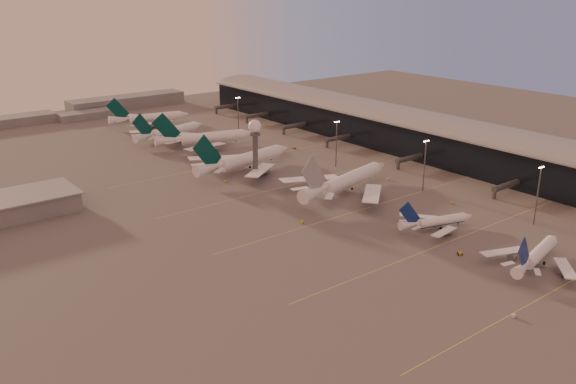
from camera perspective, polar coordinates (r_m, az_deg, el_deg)
ground at (r=220.72m, az=14.19°, el=-6.44°), size 700.00×700.00×0.00m
taxiway_markings at (r=275.20m, az=8.97°, el=-0.90°), size 180.00×185.25×0.02m
terminal at (r=362.73m, az=11.34°, el=5.57°), size 57.00×362.00×23.04m
radar_tower at (r=299.73m, az=-3.11°, el=5.15°), size 6.40×6.40×31.10m
mast_a at (r=261.55m, az=22.35°, el=-0.03°), size 3.60×0.56×25.00m
mast_b at (r=288.45m, az=12.68°, el=2.67°), size 3.60×0.56×25.00m
mast_c at (r=321.28m, az=4.55°, el=4.75°), size 3.60×0.56×25.00m
mast_d at (r=389.46m, az=-4.69°, el=7.28°), size 3.60×0.56×25.00m
distant_horizon at (r=481.55m, az=-17.60°, el=7.53°), size 165.00×37.50×9.00m
narrowbody_near at (r=227.79m, az=22.26°, el=-5.62°), size 40.71×32.14×16.12m
narrowbody_mid at (r=248.09m, az=13.74°, el=-2.81°), size 33.81×26.59×13.55m
widebody_white at (r=284.05m, az=5.53°, el=0.77°), size 66.63×52.81×23.79m
greentail_a at (r=317.14m, az=-4.03°, el=2.78°), size 65.24×52.31×23.82m
greentail_b at (r=366.00m, az=-7.64°, el=4.84°), size 60.57×48.30×22.47m
greentail_c at (r=387.16m, az=-10.93°, el=5.38°), size 54.77×43.69×20.28m
greentail_d at (r=430.95m, az=-12.77°, el=6.64°), size 55.38×44.28×20.36m
gsv_truck_a at (r=193.20m, az=20.41°, el=-10.62°), size 5.54×3.18×2.11m
gsv_tug_near at (r=223.06m, az=24.49°, el=-7.24°), size 2.94×3.84×0.97m
gsv_tug_mid at (r=228.33m, az=15.78°, el=-5.55°), size 4.30×3.95×1.06m
gsv_truck_b at (r=278.63m, az=15.12°, el=-0.86°), size 5.35×3.06×2.04m
gsv_truck_c at (r=247.63m, az=1.37°, el=-2.69°), size 5.40×4.93×2.18m
gsv_catering_b at (r=305.11m, az=9.35°, el=1.44°), size 4.84×3.59×3.64m
gsv_tug_far at (r=298.88m, az=-0.31°, el=1.05°), size 3.55×3.28×0.87m
gsv_truck_d at (r=299.58m, az=-5.91°, el=1.11°), size 2.75×5.35×2.06m
gsv_tug_hangar at (r=358.69m, az=0.58°, el=4.15°), size 4.00×2.95×1.02m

